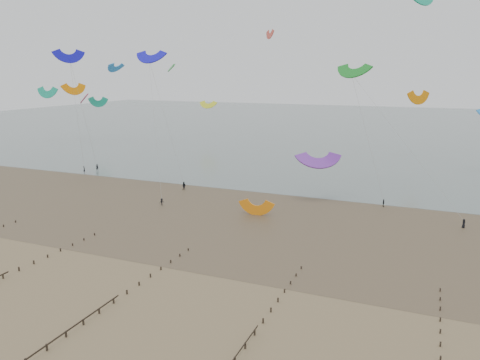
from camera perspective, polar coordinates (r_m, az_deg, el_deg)
name	(u,v)px	position (r m, az deg, el deg)	size (l,w,h in m)	color
ground	(119,277)	(66.42, -14.51, -11.36)	(500.00, 500.00, 0.00)	brown
sea_and_shore	(206,207)	(95.93, -4.11, -3.34)	(500.00, 665.00, 0.03)	#475654
groynes	(30,358)	(51.44, -24.23, -19.20)	(72.16, 50.16, 1.00)	black
kitesurfer_lead	(84,170)	(134.98, -18.45, 1.21)	(0.68, 0.45, 1.88)	black
kitesurfers	(383,202)	(100.39, 17.00, -2.64)	(130.51, 28.30, 1.90)	black
grounded_kite	(256,215)	(90.67, 2.00, -4.29)	(5.90, 3.09, 4.49)	orange
kites_airborne	(261,91)	(148.01, 2.53, 10.74)	(258.38, 105.22, 41.07)	red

